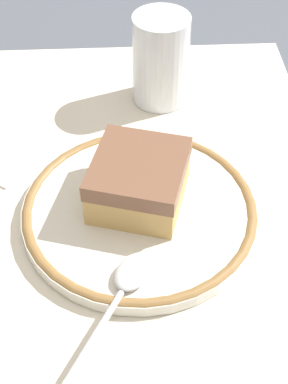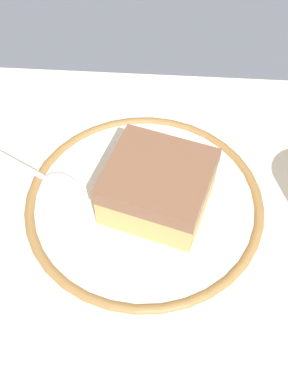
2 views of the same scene
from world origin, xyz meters
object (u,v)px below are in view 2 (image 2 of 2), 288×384
Objects in this scene: plate at (144,208)px; spoon at (49,179)px; cake_slice at (161,191)px; sugar_packet at (217,104)px.

plate is 0.09m from spoon.
cake_slice is 2.07× the size of sugar_packet.
spoon is 0.20m from sugar_packet.
spoon is at bearing -141.57° from sugar_packet.
spoon is (-0.10, 0.02, -0.02)m from cake_slice.
spoon reaches higher than plate.
plate is 4.24× the size of sugar_packet.
spoon is (-0.09, 0.02, 0.01)m from plate.
sugar_packet is (0.05, 0.14, -0.03)m from cake_slice.
plate is at bearing -115.33° from sugar_packet.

